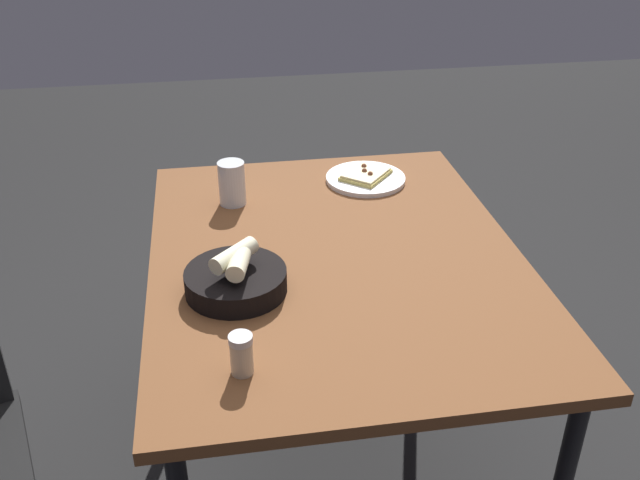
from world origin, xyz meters
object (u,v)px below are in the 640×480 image
Objects in this scene: dining_table at (336,275)px; bread_basket at (236,278)px; beer_glass at (232,186)px; pizza_plate at (366,178)px; pepper_shaker at (242,356)px.

bread_basket is (-0.12, 0.25, 0.10)m from dining_table.
beer_glass is (0.44, -0.02, 0.02)m from bread_basket.
pizza_plate is 2.74× the size of pepper_shaker.
beer_glass is (-0.09, 0.40, 0.04)m from pizza_plate.
bread_basket reaches higher than pizza_plate.
pepper_shaker is at bearing 147.72° from dining_table.
dining_table is at bearing -32.28° from pepper_shaker.
dining_table is 0.44m from pizza_plate.
beer_glass is (0.32, 0.24, 0.12)m from dining_table.
dining_table is at bearing -143.52° from beer_glass.
bread_basket is at bearing 141.83° from pizza_plate.
pepper_shaker is (-0.41, 0.26, 0.10)m from dining_table.
beer_glass is 1.43× the size of pepper_shaker.
pizza_plate is at bearing -38.17° from bread_basket.
dining_table is 0.30m from bread_basket.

